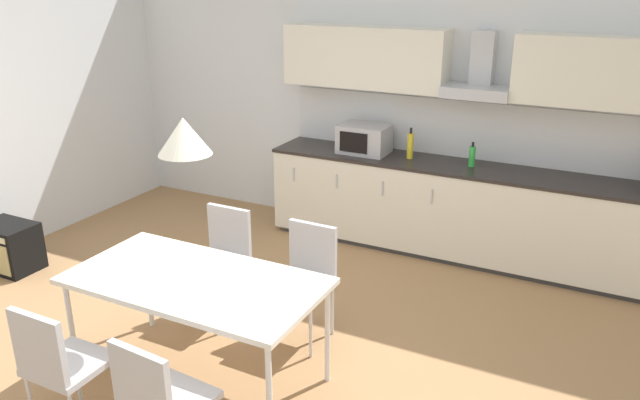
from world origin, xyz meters
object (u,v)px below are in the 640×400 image
at_px(microwave, 364,139).
at_px(bottle_green, 472,156).
at_px(chair_near_left, 57,359).
at_px(chair_far_right, 306,271).
at_px(chair_far_left, 223,251).
at_px(pendant_lamp, 184,136).
at_px(chair_near_right, 158,397).
at_px(bottle_yellow, 410,145).
at_px(dining_table, 196,285).
at_px(guitar_amp, 9,247).

xyz_separation_m(microwave, bottle_green, (1.07, 0.02, -0.04)).
bearing_deg(chair_near_left, bottle_green, 68.05).
height_order(microwave, chair_far_right, microwave).
relative_size(chair_far_left, pendant_lamp, 2.72).
relative_size(chair_near_right, chair_far_right, 1.00).
xyz_separation_m(microwave, bottle_yellow, (0.47, 0.02, -0.01)).
xyz_separation_m(bottle_yellow, chair_far_left, (-0.84, -1.93, -0.49)).
bearing_deg(microwave, pendant_lamp, -89.93).
relative_size(chair_near_right, chair_near_left, 1.00).
bearing_deg(pendant_lamp, bottle_green, 68.83).
relative_size(bottle_yellow, chair_far_left, 0.34).
bearing_deg(chair_far_left, bottle_yellow, 66.62).
bearing_deg(chair_far_left, chair_far_right, -0.00).
xyz_separation_m(chair_near_right, chair_far_right, (0.01, 1.61, 0.00)).
relative_size(bottle_green, pendant_lamp, 0.72).
distance_m(chair_near_right, chair_far_right, 1.61).
bearing_deg(bottle_yellow, chair_near_left, -103.27).
xyz_separation_m(bottle_green, pendant_lamp, (-1.06, -2.75, 0.69)).
bearing_deg(chair_near_left, bottle_yellow, 76.73).
bearing_deg(bottle_green, dining_table, -111.17).
xyz_separation_m(microwave, chair_near_right, (0.37, -3.53, -0.50)).
relative_size(chair_far_left, chair_near_right, 1.00).
bearing_deg(chair_near_left, guitar_amp, 148.46).
bearing_deg(chair_near_right, chair_near_left, -179.98).
relative_size(bottle_yellow, pendant_lamp, 0.94).
xyz_separation_m(microwave, guitar_amp, (-2.58, -2.17, -0.81)).
height_order(chair_far_left, chair_near_left, same).
distance_m(chair_near_right, chair_near_left, 0.73).
relative_size(chair_far_right, guitar_amp, 1.67).
height_order(dining_table, pendant_lamp, pendant_lamp).
relative_size(dining_table, chair_far_right, 1.88).
height_order(dining_table, chair_near_left, chair_near_left).
bearing_deg(pendant_lamp, chair_near_right, -65.76).
distance_m(bottle_green, chair_far_right, 2.11).
bearing_deg(chair_far_right, microwave, 101.02).
distance_m(chair_far_left, chair_near_left, 1.61).
distance_m(dining_table, guitar_amp, 2.69).
bearing_deg(microwave, chair_near_left, -95.91).
bearing_deg(chair_far_right, chair_near_left, -114.61).
xyz_separation_m(bottle_yellow, chair_far_right, (-0.10, -1.93, -0.49)).
distance_m(chair_far_right, guitar_amp, 2.98).
bearing_deg(microwave, guitar_amp, -139.96).
height_order(bottle_green, chair_far_left, bottle_green).
height_order(microwave, dining_table, microwave).
relative_size(chair_far_left, chair_near_left, 1.00).
xyz_separation_m(microwave, dining_table, (0.00, -2.72, -0.32)).
distance_m(microwave, pendant_lamp, 2.80).
bearing_deg(chair_far_left, guitar_amp, -173.49).
relative_size(dining_table, guitar_amp, 3.15).
bearing_deg(chair_far_left, chair_near_left, -89.99).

